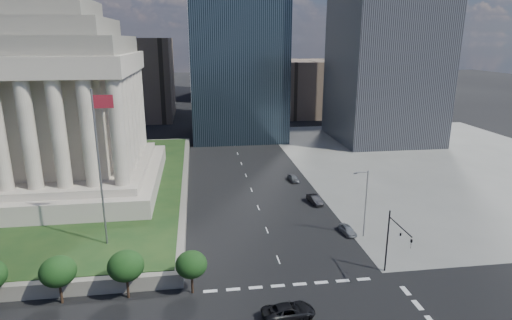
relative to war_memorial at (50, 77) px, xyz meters
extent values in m
plane|color=black|center=(34.00, 52.00, -21.40)|extent=(500.00, 500.00, 0.00)
cube|color=slate|center=(80.00, 12.00, -21.38)|extent=(68.00, 90.00, 0.03)
cube|color=#625C54|center=(-11.00, 2.00, -20.50)|extent=(66.00, 70.00, 1.80)
cube|color=#193616|center=(-11.00, 2.00, -19.55)|extent=(64.00, 68.00, 0.10)
cylinder|color=slate|center=(12.00, -24.00, -9.50)|extent=(0.24, 0.24, 20.00)
cube|color=maroon|center=(13.20, -24.00, -1.00)|extent=(2.40, 0.05, 1.60)
cube|color=black|center=(36.00, 47.00, 8.60)|extent=(26.00, 26.00, 60.00)
cube|color=brown|center=(66.00, 82.00, -11.40)|extent=(20.00, 30.00, 20.00)
cube|color=brown|center=(4.00, 82.00, -7.40)|extent=(24.00, 30.00, 28.00)
cylinder|color=black|center=(46.50, -32.50, -17.40)|extent=(0.18, 0.18, 8.00)
cylinder|color=black|center=(46.50, -35.25, -14.20)|extent=(0.14, 5.50, 0.14)
cube|color=black|center=(46.50, -38.00, -15.00)|extent=(0.30, 0.30, 1.10)
cylinder|color=slate|center=(47.50, -23.00, -16.40)|extent=(0.16, 0.16, 10.00)
cylinder|color=slate|center=(46.60, -23.00, -11.60)|extent=(1.80, 0.12, 0.12)
cube|color=slate|center=(45.70, -23.00, -11.70)|extent=(0.50, 0.22, 0.14)
imported|color=black|center=(32.77, -39.96, -20.63)|extent=(5.83, 3.30, 1.53)
imported|color=gray|center=(45.50, -21.82, -20.76)|extent=(3.95, 2.05, 1.28)
imported|color=black|center=(44.00, -9.43, -20.70)|extent=(4.45, 2.14, 1.41)
imported|color=#525559|center=(43.00, 2.93, -20.74)|extent=(4.02, 1.94, 1.32)
camera|label=1|loc=(24.22, -76.91, 6.14)|focal=30.00mm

